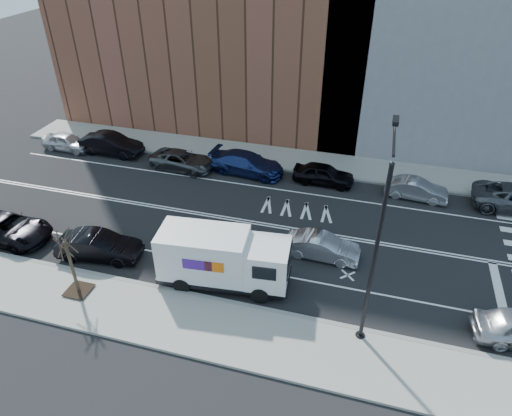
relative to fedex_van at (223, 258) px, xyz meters
The scene contains 18 objects.
ground 5.83m from the fedex_van, 88.00° to the left, with size 120.00×120.00×0.00m, color black.
sidewalk_near 3.56m from the fedex_van, 86.50° to the right, with size 44.00×3.60×0.15m, color gray.
sidewalk_far 14.48m from the fedex_van, 89.22° to the left, with size 44.00×3.60×0.15m, color gray.
curb_near 2.08m from the fedex_van, 82.06° to the right, with size 44.00×0.25×0.17m, color gray.
curb_far 12.69m from the fedex_van, 89.11° to the left, with size 44.00×0.25×0.17m, color gray.
road_markings 5.83m from the fedex_van, 88.00° to the left, with size 40.00×8.60×0.01m, color white, non-canonical shape.
streetlight 8.10m from the fedex_van, 10.35° to the right, with size 0.44×4.02×9.34m.
street_tree 7.36m from the fedex_van, 157.63° to the right, with size 1.20×1.20×3.75m.
fedex_van is the anchor object (origin of this frame).
far_parked_a 20.64m from the fedex_van, 146.67° to the left, with size 1.65×4.09×1.39m, color #B8B9BE.
far_parked_b 17.78m from the fedex_van, 138.98° to the left, with size 1.74×4.98×1.64m, color black.
far_parked_c 13.04m from the fedex_van, 122.81° to the left, with size 2.24×4.85×1.35m, color #4A4D51.
far_parked_d 11.80m from the fedex_van, 100.79° to the left, with size 2.21×5.44×1.58m, color navy.
far_parked_e 12.14m from the fedex_van, 73.72° to the left, with size 1.72×4.28×1.46m, color black.
far_parked_f 14.96m from the fedex_van, 49.55° to the left, with size 1.42×4.08×1.34m, color #A4A4A8.
driving_sedan 5.83m from the fedex_van, 37.29° to the left, with size 1.44×4.14×1.36m, color #BCBCC1.
near_parked_rear_a 7.35m from the fedex_van, behind, with size 1.62×4.66×1.54m, color black.
near_parked_rear_b 13.53m from the fedex_van, behind, with size 2.51×5.45×1.52m, color black.
Camera 1 is at (6.28, -22.25, 16.46)m, focal length 32.00 mm.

